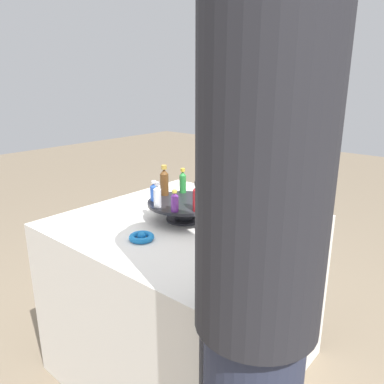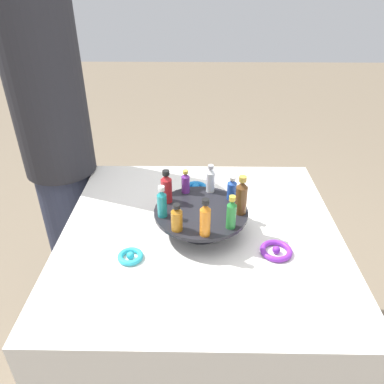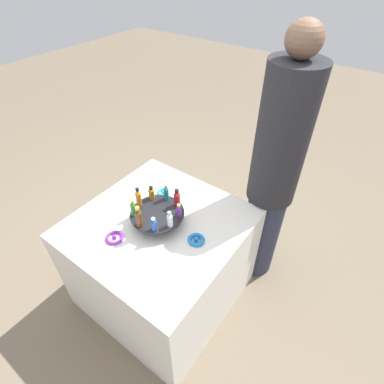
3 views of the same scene
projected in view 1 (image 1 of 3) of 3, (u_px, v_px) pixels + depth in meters
ground_plane at (185, 360)px, 1.82m from camera, size 12.00×12.00×0.00m
party_table at (185, 294)px, 1.71m from camera, size 0.95×0.95×0.73m
display_stand at (184, 207)px, 1.59m from camera, size 0.31×0.31×0.08m
bottle_brown at (164, 181)px, 1.66m from camera, size 0.04×0.04×0.14m
bottle_blue at (154, 191)px, 1.59m from camera, size 0.03×0.03×0.09m
bottle_clear at (157, 196)px, 1.50m from camera, size 0.03×0.03×0.10m
bottle_purple at (175, 202)px, 1.45m from camera, size 0.03×0.03×0.09m
bottle_red at (197, 197)px, 1.46m from camera, size 0.04×0.04×0.12m
bottle_teal at (213, 194)px, 1.52m from camera, size 0.03×0.03×0.11m
bottle_amber at (214, 190)px, 1.60m from camera, size 0.04×0.04×0.09m
bottle_orange at (202, 182)px, 1.67m from camera, size 0.03×0.03×0.13m
bottle_green at (183, 182)px, 1.69m from camera, size 0.03×0.03×0.11m
ribbon_bow_purple at (164, 200)px, 1.84m from camera, size 0.10×0.10×0.03m
ribbon_bow_blue at (142, 237)px, 1.40m from camera, size 0.10×0.10×0.03m
ribbon_bow_teal at (247, 220)px, 1.58m from camera, size 0.08×0.08×0.02m
person_figure at (258, 267)px, 0.87m from camera, size 0.30×0.30×1.76m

